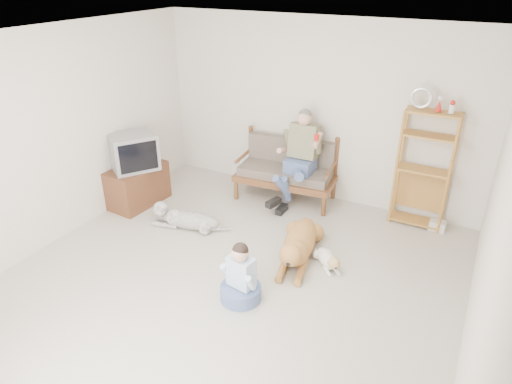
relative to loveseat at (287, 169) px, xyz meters
The scene contains 16 objects.
floor 2.51m from the loveseat, 82.85° to the right, with size 5.50×5.50×0.00m, color beige.
ceiling 3.31m from the loveseat, 82.85° to the right, with size 5.50×5.50×0.00m, color white.
wall_back 0.97m from the loveseat, 45.47° to the left, with size 5.00×5.00×0.00m, color beige.
wall_left 3.39m from the loveseat, 131.97° to the right, with size 5.50×5.50×0.00m, color beige.
wall_right 3.82m from the loveseat, 40.99° to the right, with size 5.50×5.50×0.00m, color beige.
loveseat is the anchor object (origin of this frame).
man 0.37m from the loveseat, 45.04° to the right, with size 0.56×0.80×1.29m.
etagere 1.99m from the loveseat, ahead, with size 0.73×0.32×1.93m.
book_stack 2.31m from the loveseat, ahead, with size 0.21×0.15×0.14m, color white.
tv_stand 2.30m from the loveseat, 146.84° to the right, with size 0.56×0.93×0.60m.
crt_tv 2.31m from the loveseat, 145.90° to the right, with size 0.78×0.81×0.53m.
wall_outlet 1.01m from the loveseat, 162.58° to the left, with size 0.12×0.02×0.08m, color silver.
golden_retriever 1.70m from the loveseat, 60.66° to the right, with size 0.58×1.50×0.46m.
shaggy_dog 1.79m from the loveseat, 120.00° to the right, with size 1.16×0.45×0.35m.
terrier 1.96m from the loveseat, 50.31° to the right, with size 0.47×0.49×0.23m.
child 2.55m from the loveseat, 76.95° to the right, with size 0.45×0.45×0.71m.
Camera 1 is at (2.28, -3.48, 3.32)m, focal length 32.00 mm.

